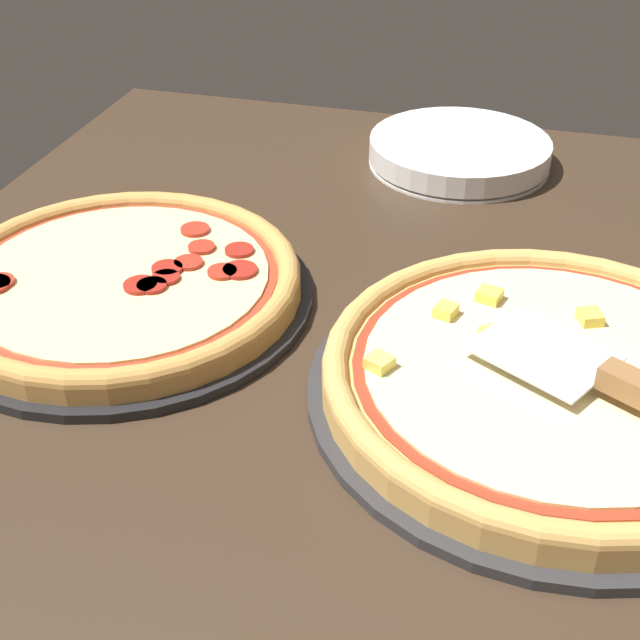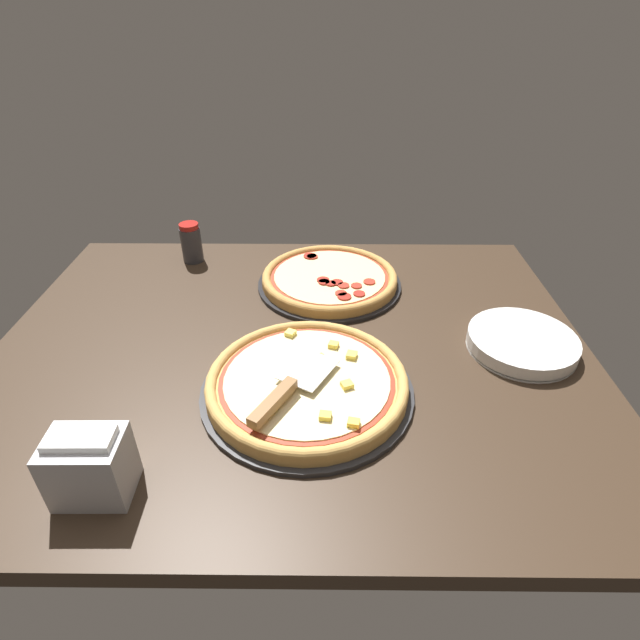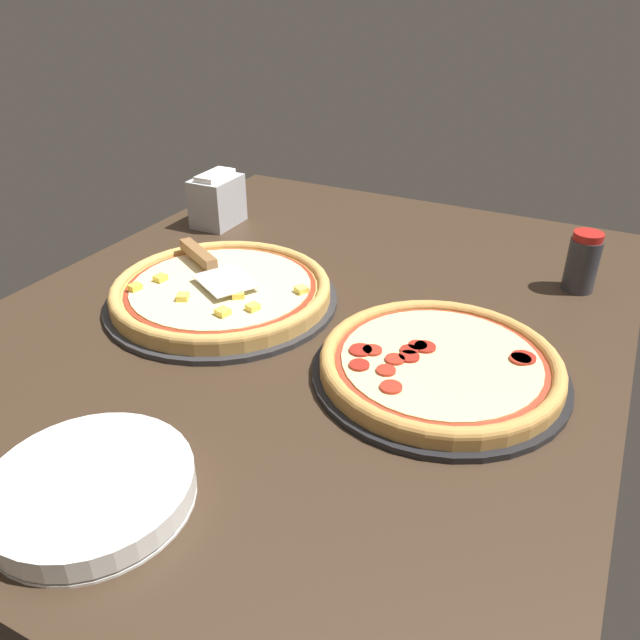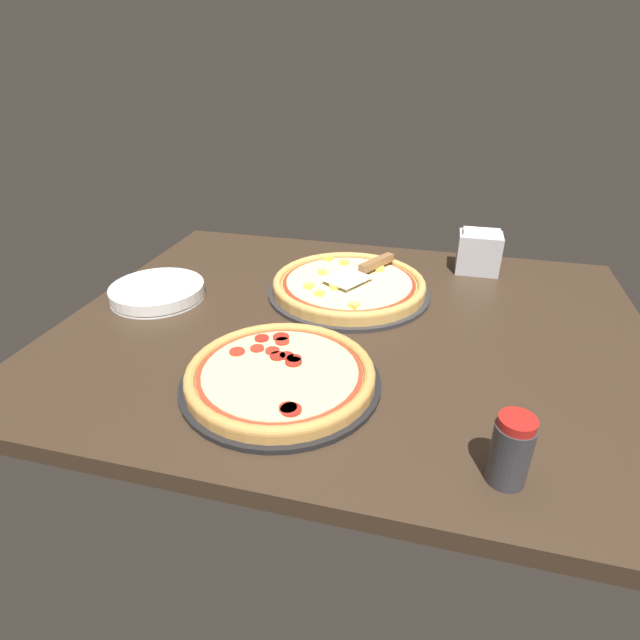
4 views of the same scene
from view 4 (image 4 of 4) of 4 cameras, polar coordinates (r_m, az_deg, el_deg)
ground_plane at (r=116.54cm, az=3.68°, el=-1.19°), size 131.90×104.97×3.60cm
pizza_pan_front at (r=129.73cm, az=3.29°, el=3.25°), size 41.72×41.72×1.00cm
pizza_front at (r=128.80cm, az=3.31°, el=4.13°), size 39.22×39.22×3.62cm
pizza_pan_back at (r=95.47cm, az=-4.50°, el=-7.06°), size 37.98×37.98×1.00cm
pizza_back at (r=94.37cm, az=-4.55°, el=-6.10°), size 35.70×35.70×2.89cm
serving_spatula at (r=132.68cm, az=5.59°, el=6.06°), size 16.14×22.94×2.00cm
plate_stack at (r=133.19cm, az=-18.07°, el=3.10°), size 23.42×23.42×3.50cm
parmesan_shaker at (r=78.49cm, az=20.98°, el=-13.73°), size 5.83×5.83×11.41cm
napkin_holder at (r=147.82cm, az=17.68°, el=7.42°), size 11.74×8.72×12.29cm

